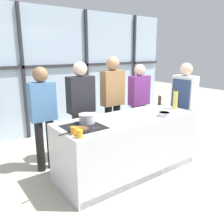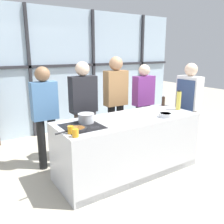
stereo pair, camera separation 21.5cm
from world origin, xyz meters
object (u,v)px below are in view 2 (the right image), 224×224
(spectator_center_right, at_px, (116,98))
(mixing_bowl, at_px, (165,115))
(pepper_grinder, at_px, (163,101))
(spectator_far_left, at_px, (45,111))
(juice_glass_near, at_px, (75,133))
(spectator_center_left, at_px, (83,105))
(juice_glass_far, at_px, (71,130))
(white_plate, at_px, (146,111))
(saucepan, at_px, (86,118))
(oil_bottle, at_px, (179,101))
(chef, at_px, (188,103))
(frying_pan, at_px, (77,129))
(spectator_far_right, at_px, (143,100))

(spectator_center_right, relative_size, mixing_bowl, 8.81)
(pepper_grinder, bearing_deg, spectator_far_left, 165.19)
(mixing_bowl, distance_m, juice_glass_near, 1.51)
(spectator_center_left, height_order, juice_glass_far, spectator_center_left)
(spectator_center_right, distance_m, juice_glass_far, 1.69)
(white_plate, bearing_deg, juice_glass_near, -162.38)
(saucepan, bearing_deg, spectator_center_right, 36.13)
(white_plate, xyz_separation_m, oil_bottle, (0.55, -0.20, 0.15))
(chef, relative_size, spectator_center_right, 0.94)
(spectator_center_left, distance_m, frying_pan, 1.13)
(spectator_center_right, distance_m, pepper_grinder, 0.87)
(frying_pan, height_order, oil_bottle, oil_bottle)
(spectator_far_right, relative_size, juice_glass_near, 17.04)
(saucepan, bearing_deg, spectator_far_right, 23.49)
(mixing_bowl, relative_size, juice_glass_near, 2.12)
(spectator_far_left, distance_m, white_plate, 1.62)
(spectator_center_right, xyz_separation_m, white_plate, (0.13, -0.70, -0.12))
(chef, height_order, oil_bottle, chef)
(chef, relative_size, juice_glass_far, 17.51)
(frying_pan, xyz_separation_m, juice_glass_far, (-0.11, -0.06, 0.03))
(saucepan, bearing_deg, juice_glass_near, -128.95)
(spectator_center_right, relative_size, spectator_far_right, 1.10)
(saucepan, distance_m, juice_glass_far, 0.48)
(oil_bottle, height_order, pepper_grinder, oil_bottle)
(frying_pan, height_order, white_plate, frying_pan)
(spectator_center_right, xyz_separation_m, juice_glass_far, (-1.34, -1.03, -0.08))
(mixing_bowl, relative_size, pepper_grinder, 1.02)
(spectator_far_left, bearing_deg, spectator_center_right, -180.00)
(spectator_center_left, height_order, spectator_far_right, spectator_center_left)
(spectator_center_right, relative_size, frying_pan, 4.09)
(frying_pan, bearing_deg, chef, 5.23)
(spectator_center_left, relative_size, saucepan, 4.18)
(chef, bearing_deg, juice_glass_near, 99.53)
(white_plate, xyz_separation_m, juice_glass_far, (-1.48, -0.33, 0.04))
(spectator_center_left, height_order, saucepan, spectator_center_left)
(frying_pan, bearing_deg, white_plate, 11.23)
(white_plate, height_order, mixing_bowl, mixing_bowl)
(oil_bottle, distance_m, juice_glass_near, 2.04)
(spectator_center_left, xyz_separation_m, frying_pan, (-0.57, -0.97, -0.05))
(oil_bottle, bearing_deg, spectator_center_left, 146.28)
(spectator_center_left, xyz_separation_m, spectator_center_right, (0.67, -0.00, 0.06))
(spectator_far_left, xyz_separation_m, juice_glass_far, (-0.01, -1.03, -0.01))
(juice_glass_far, bearing_deg, saucepan, 40.45)
(juice_glass_far, bearing_deg, oil_bottle, 3.64)
(saucepan, bearing_deg, oil_bottle, -6.25)
(spectator_far_left, distance_m, pepper_grinder, 2.09)
(oil_bottle, bearing_deg, juice_glass_far, -176.36)
(spectator_center_right, relative_size, juice_glass_near, 18.70)
(white_plate, distance_m, mixing_bowl, 0.42)
(saucepan, bearing_deg, white_plate, 0.94)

